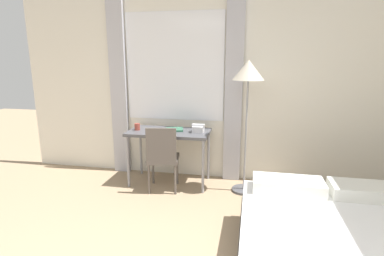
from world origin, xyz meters
name	(u,v)px	position (x,y,z in m)	size (l,w,h in m)	color
wall_back_with_window	(208,85)	(-0.06, 3.27, 1.35)	(5.73, 0.13, 2.70)	silver
desk	(169,136)	(-0.54, 2.91, 0.68)	(1.11, 0.57, 0.75)	#4C4C51
desk_chair	(163,155)	(-0.55, 2.62, 0.50)	(0.46, 0.46, 0.88)	#59514C
standing_lamp	(248,81)	(0.50, 2.83, 1.45)	(0.39, 0.39, 1.70)	#4C4C51
telephone	(198,129)	(-0.14, 2.91, 0.80)	(0.17, 0.16, 0.11)	silver
book	(174,129)	(-0.48, 2.96, 0.77)	(0.28, 0.27, 0.02)	#33664C
mug	(137,127)	(-0.99, 2.87, 0.80)	(0.07, 0.07, 0.09)	#993F33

